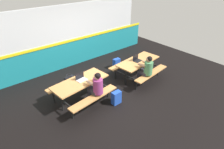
{
  "coord_description": "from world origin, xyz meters",
  "views": [
    {
      "loc": [
        -3.67,
        -4.42,
        3.87
      ],
      "look_at": [
        0.0,
        -0.05,
        0.55
      ],
      "focal_mm": 30.04,
      "sensor_mm": 36.0,
      "label": 1
    }
  ],
  "objects_px": {
    "laptop_dark": "(137,60)",
    "picnic_table_left": "(81,85)",
    "student_nearer": "(96,86)",
    "tote_bag_bright": "(70,80)",
    "satchel_spare": "(116,64)",
    "student_further": "(146,68)",
    "backpack_dark": "(116,98)",
    "picnic_table_right": "(138,64)",
    "laptop_silver": "(81,78)"
  },
  "relations": [
    {
      "from": "laptop_dark",
      "to": "picnic_table_left",
      "type": "bearing_deg",
      "value": 176.8
    },
    {
      "from": "student_nearer",
      "to": "laptop_dark",
      "type": "height_order",
      "value": "student_nearer"
    },
    {
      "from": "picnic_table_left",
      "to": "tote_bag_bright",
      "type": "xyz_separation_m",
      "value": [
        0.15,
        1.06,
        -0.38
      ]
    },
    {
      "from": "picnic_table_left",
      "to": "satchel_spare",
      "type": "xyz_separation_m",
      "value": [
        2.36,
        0.95,
        -0.36
      ]
    },
    {
      "from": "tote_bag_bright",
      "to": "satchel_spare",
      "type": "bearing_deg",
      "value": -2.83
    },
    {
      "from": "student_further",
      "to": "backpack_dark",
      "type": "distance_m",
      "value": 1.6
    },
    {
      "from": "backpack_dark",
      "to": "tote_bag_bright",
      "type": "height_order",
      "value": "backpack_dark"
    },
    {
      "from": "picnic_table_right",
      "to": "laptop_dark",
      "type": "distance_m",
      "value": 0.22
    },
    {
      "from": "student_nearer",
      "to": "satchel_spare",
      "type": "bearing_deg",
      "value": 35.03
    },
    {
      "from": "satchel_spare",
      "to": "student_nearer",
      "type": "bearing_deg",
      "value": -144.97
    },
    {
      "from": "picnic_table_left",
      "to": "backpack_dark",
      "type": "height_order",
      "value": "picnic_table_left"
    },
    {
      "from": "laptop_silver",
      "to": "laptop_dark",
      "type": "xyz_separation_m",
      "value": [
        2.36,
        -0.18,
        0.0
      ]
    },
    {
      "from": "tote_bag_bright",
      "to": "satchel_spare",
      "type": "relative_size",
      "value": 0.98
    },
    {
      "from": "laptop_dark",
      "to": "backpack_dark",
      "type": "xyz_separation_m",
      "value": [
        -1.67,
        -0.72,
        -0.57
      ]
    },
    {
      "from": "picnic_table_left",
      "to": "laptop_silver",
      "type": "distance_m",
      "value": 0.23
    },
    {
      "from": "student_nearer",
      "to": "laptop_silver",
      "type": "height_order",
      "value": "student_nearer"
    },
    {
      "from": "tote_bag_bright",
      "to": "laptop_silver",
      "type": "bearing_deg",
      "value": -94.58
    },
    {
      "from": "student_nearer",
      "to": "satchel_spare",
      "type": "relative_size",
      "value": 2.74
    },
    {
      "from": "laptop_dark",
      "to": "student_further",
      "type": "bearing_deg",
      "value": -103.53
    },
    {
      "from": "tote_bag_bright",
      "to": "picnic_table_right",
      "type": "bearing_deg",
      "value": -27.88
    },
    {
      "from": "student_nearer",
      "to": "student_further",
      "type": "height_order",
      "value": "same"
    },
    {
      "from": "laptop_dark",
      "to": "laptop_silver",
      "type": "bearing_deg",
      "value": 175.61
    },
    {
      "from": "picnic_table_left",
      "to": "laptop_silver",
      "type": "relative_size",
      "value": 5.48
    },
    {
      "from": "student_nearer",
      "to": "picnic_table_right",
      "type": "bearing_deg",
      "value": 9.28
    },
    {
      "from": "student_further",
      "to": "laptop_dark",
      "type": "bearing_deg",
      "value": 76.47
    },
    {
      "from": "laptop_silver",
      "to": "backpack_dark",
      "type": "distance_m",
      "value": 1.28
    },
    {
      "from": "student_nearer",
      "to": "student_further",
      "type": "xyz_separation_m",
      "value": [
        2.04,
        -0.21,
        0.0
      ]
    },
    {
      "from": "student_nearer",
      "to": "student_further",
      "type": "distance_m",
      "value": 2.05
    },
    {
      "from": "student_nearer",
      "to": "backpack_dark",
      "type": "height_order",
      "value": "student_nearer"
    },
    {
      "from": "laptop_dark",
      "to": "backpack_dark",
      "type": "height_order",
      "value": "laptop_dark"
    },
    {
      "from": "picnic_table_left",
      "to": "picnic_table_right",
      "type": "relative_size",
      "value": 1.0
    },
    {
      "from": "picnic_table_left",
      "to": "laptop_silver",
      "type": "height_order",
      "value": "laptop_silver"
    },
    {
      "from": "picnic_table_right",
      "to": "backpack_dark",
      "type": "bearing_deg",
      "value": -158.03
    },
    {
      "from": "student_nearer",
      "to": "laptop_silver",
      "type": "distance_m",
      "value": 0.61
    },
    {
      "from": "student_further",
      "to": "laptop_silver",
      "type": "distance_m",
      "value": 2.35
    },
    {
      "from": "tote_bag_bright",
      "to": "backpack_dark",
      "type": "bearing_deg",
      "value": -72.33
    },
    {
      "from": "laptop_dark",
      "to": "tote_bag_bright",
      "type": "xyz_separation_m",
      "value": [
        -2.28,
        1.2,
        -0.59
      ]
    },
    {
      "from": "student_further",
      "to": "satchel_spare",
      "type": "height_order",
      "value": "student_further"
    },
    {
      "from": "student_further",
      "to": "laptop_dark",
      "type": "distance_m",
      "value": 0.64
    },
    {
      "from": "picnic_table_right",
      "to": "laptop_silver",
      "type": "distance_m",
      "value": 2.43
    },
    {
      "from": "laptop_silver",
      "to": "tote_bag_bright",
      "type": "xyz_separation_m",
      "value": [
        0.08,
        1.02,
        -0.59
      ]
    },
    {
      "from": "backpack_dark",
      "to": "satchel_spare",
      "type": "distance_m",
      "value": 2.42
    },
    {
      "from": "tote_bag_bright",
      "to": "satchel_spare",
      "type": "distance_m",
      "value": 2.21
    },
    {
      "from": "laptop_dark",
      "to": "tote_bag_bright",
      "type": "bearing_deg",
      "value": 152.27
    },
    {
      "from": "picnic_table_left",
      "to": "picnic_table_right",
      "type": "bearing_deg",
      "value": -3.89
    },
    {
      "from": "student_further",
      "to": "laptop_silver",
      "type": "xyz_separation_m",
      "value": [
        -2.21,
        0.79,
        0.08
      ]
    },
    {
      "from": "tote_bag_bright",
      "to": "laptop_dark",
      "type": "bearing_deg",
      "value": -27.73
    },
    {
      "from": "backpack_dark",
      "to": "picnic_table_right",
      "type": "bearing_deg",
      "value": 21.97
    },
    {
      "from": "student_nearer",
      "to": "tote_bag_bright",
      "type": "relative_size",
      "value": 2.81
    },
    {
      "from": "student_nearer",
      "to": "backpack_dark",
      "type": "distance_m",
      "value": 0.79
    }
  ]
}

